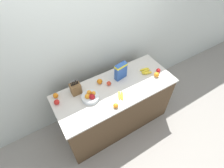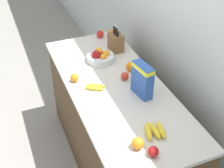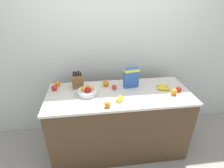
{
  "view_description": "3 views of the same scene",
  "coord_description": "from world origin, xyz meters",
  "px_view_note": "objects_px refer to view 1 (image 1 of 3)",
  "views": [
    {
      "loc": [
        -0.93,
        -1.42,
        2.87
      ],
      "look_at": [
        -0.05,
        0.01,
        1.04
      ],
      "focal_mm": 28.0,
      "sensor_mm": 36.0,
      "label": 1
    },
    {
      "loc": [
        1.88,
        -0.79,
        2.44
      ],
      "look_at": [
        0.04,
        -0.05,
        0.99
      ],
      "focal_mm": 50.0,
      "sensor_mm": 36.0,
      "label": 2
    },
    {
      "loc": [
        -0.34,
        -1.89,
        2.07
      ],
      "look_at": [
        -0.09,
        0.0,
        1.07
      ],
      "focal_mm": 28.0,
      "sensor_mm": 36.0,
      "label": 3
    }
  ],
  "objects_px": {
    "banana_bunch_left": "(146,71)",
    "orange_front_left": "(116,106)",
    "banana_bunch_right": "(121,96)",
    "orange_mid_left": "(157,75)",
    "orange_by_cereal": "(100,81)",
    "cereal_box": "(121,71)",
    "orange_front_center": "(56,96)",
    "fruit_bowl": "(90,97)",
    "apple_front": "(57,102)",
    "knife_block": "(76,88)",
    "apple_rear": "(158,70)",
    "apple_near_bananas": "(109,83)"
  },
  "relations": [
    {
      "from": "knife_block",
      "to": "apple_rear",
      "type": "height_order",
      "value": "knife_block"
    },
    {
      "from": "banana_bunch_left",
      "to": "orange_front_left",
      "type": "relative_size",
      "value": 2.67
    },
    {
      "from": "apple_front",
      "to": "orange_front_left",
      "type": "distance_m",
      "value": 0.8
    },
    {
      "from": "banana_bunch_left",
      "to": "apple_near_bananas",
      "type": "relative_size",
      "value": 2.83
    },
    {
      "from": "apple_near_bananas",
      "to": "apple_rear",
      "type": "bearing_deg",
      "value": -11.69
    },
    {
      "from": "apple_rear",
      "to": "orange_front_left",
      "type": "height_order",
      "value": "orange_front_left"
    },
    {
      "from": "orange_front_left",
      "to": "orange_front_center",
      "type": "distance_m",
      "value": 0.85
    },
    {
      "from": "knife_block",
      "to": "orange_front_left",
      "type": "height_order",
      "value": "knife_block"
    },
    {
      "from": "knife_block",
      "to": "apple_near_bananas",
      "type": "height_order",
      "value": "knife_block"
    },
    {
      "from": "orange_by_cereal",
      "to": "cereal_box",
      "type": "bearing_deg",
      "value": -10.57
    },
    {
      "from": "cereal_box",
      "to": "apple_rear",
      "type": "relative_size",
      "value": 3.92
    },
    {
      "from": "apple_near_bananas",
      "to": "orange_front_left",
      "type": "xyz_separation_m",
      "value": [
        -0.13,
        -0.4,
        0.0
      ]
    },
    {
      "from": "apple_near_bananas",
      "to": "orange_mid_left",
      "type": "relative_size",
      "value": 0.83
    },
    {
      "from": "orange_front_center",
      "to": "apple_front",
      "type": "bearing_deg",
      "value": -102.06
    },
    {
      "from": "cereal_box",
      "to": "fruit_bowl",
      "type": "xyz_separation_m",
      "value": [
        -0.58,
        -0.13,
        -0.11
      ]
    },
    {
      "from": "orange_front_left",
      "to": "orange_front_center",
      "type": "xyz_separation_m",
      "value": [
        -0.62,
        0.58,
        0.0
      ]
    },
    {
      "from": "banana_bunch_left",
      "to": "knife_block",
      "type": "bearing_deg",
      "value": 170.71
    },
    {
      "from": "apple_rear",
      "to": "banana_bunch_right",
      "type": "bearing_deg",
      "value": -172.37
    },
    {
      "from": "orange_mid_left",
      "to": "orange_front_left",
      "type": "distance_m",
      "value": 0.87
    },
    {
      "from": "banana_bunch_left",
      "to": "apple_rear",
      "type": "distance_m",
      "value": 0.2
    },
    {
      "from": "fruit_bowl",
      "to": "banana_bunch_right",
      "type": "xyz_separation_m",
      "value": [
        0.38,
        -0.19,
        -0.03
      ]
    },
    {
      "from": "apple_near_bananas",
      "to": "cereal_box",
      "type": "bearing_deg",
      "value": 9.57
    },
    {
      "from": "orange_front_center",
      "to": "orange_by_cereal",
      "type": "distance_m",
      "value": 0.66
    },
    {
      "from": "knife_block",
      "to": "fruit_bowl",
      "type": "distance_m",
      "value": 0.24
    },
    {
      "from": "knife_block",
      "to": "banana_bunch_left",
      "type": "distance_m",
      "value": 1.14
    },
    {
      "from": "knife_block",
      "to": "orange_front_left",
      "type": "xyz_separation_m",
      "value": [
        0.34,
        -0.51,
        -0.05
      ]
    },
    {
      "from": "banana_bunch_right",
      "to": "orange_front_center",
      "type": "height_order",
      "value": "orange_front_center"
    },
    {
      "from": "orange_by_cereal",
      "to": "banana_bunch_left",
      "type": "bearing_deg",
      "value": -12.68
    },
    {
      "from": "apple_near_bananas",
      "to": "orange_front_center",
      "type": "xyz_separation_m",
      "value": [
        -0.75,
        0.19,
        0.0
      ]
    },
    {
      "from": "banana_bunch_left",
      "to": "orange_front_center",
      "type": "relative_size",
      "value": 2.62
    },
    {
      "from": "cereal_box",
      "to": "apple_front",
      "type": "bearing_deg",
      "value": 169.29
    },
    {
      "from": "apple_near_bananas",
      "to": "apple_rear",
      "type": "relative_size",
      "value": 0.97
    },
    {
      "from": "knife_block",
      "to": "banana_bunch_left",
      "type": "height_order",
      "value": "knife_block"
    },
    {
      "from": "apple_near_bananas",
      "to": "apple_front",
      "type": "height_order",
      "value": "apple_front"
    },
    {
      "from": "knife_block",
      "to": "cereal_box",
      "type": "bearing_deg",
      "value": -6.26
    },
    {
      "from": "apple_near_bananas",
      "to": "apple_front",
      "type": "distance_m",
      "value": 0.78
    },
    {
      "from": "banana_bunch_right",
      "to": "orange_mid_left",
      "type": "xyz_separation_m",
      "value": [
        0.69,
        0.04,
        0.02
      ]
    },
    {
      "from": "apple_rear",
      "to": "fruit_bowl",
      "type": "bearing_deg",
      "value": 176.02
    },
    {
      "from": "fruit_bowl",
      "to": "orange_by_cereal",
      "type": "relative_size",
      "value": 2.99
    },
    {
      "from": "knife_block",
      "to": "banana_bunch_left",
      "type": "relative_size",
      "value": 1.49
    },
    {
      "from": "cereal_box",
      "to": "orange_front_center",
      "type": "xyz_separation_m",
      "value": [
        -0.99,
        0.15,
        -0.11
      ]
    },
    {
      "from": "apple_rear",
      "to": "orange_by_cereal",
      "type": "height_order",
      "value": "orange_by_cereal"
    },
    {
      "from": "knife_block",
      "to": "fruit_bowl",
      "type": "xyz_separation_m",
      "value": [
        0.12,
        -0.2,
        -0.05
      ]
    },
    {
      "from": "knife_block",
      "to": "banana_bunch_right",
      "type": "bearing_deg",
      "value": -37.84
    },
    {
      "from": "knife_block",
      "to": "banana_bunch_left",
      "type": "xyz_separation_m",
      "value": [
        1.12,
        -0.18,
        -0.07
      ]
    },
    {
      "from": "orange_front_center",
      "to": "apple_rear",
      "type": "bearing_deg",
      "value": -12.78
    },
    {
      "from": "knife_block",
      "to": "apple_near_bananas",
      "type": "xyz_separation_m",
      "value": [
        0.47,
        -0.12,
        -0.05
      ]
    },
    {
      "from": "apple_front",
      "to": "banana_bunch_left",
      "type": "bearing_deg",
      "value": -5.48
    },
    {
      "from": "apple_near_bananas",
      "to": "orange_front_left",
      "type": "height_order",
      "value": "orange_front_left"
    },
    {
      "from": "knife_block",
      "to": "orange_by_cereal",
      "type": "relative_size",
      "value": 3.41
    }
  ]
}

